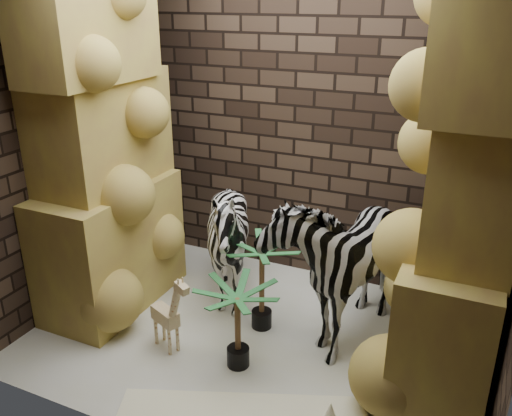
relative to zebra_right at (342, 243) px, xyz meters
The scene contains 11 objects.
floor 1.04m from the zebra_right, 140.45° to the right, with size 3.50×3.50×0.00m, color silver.
wall_back 1.21m from the zebra_right, 124.21° to the left, with size 3.50×3.50×0.00m, color black.
wall_front 1.93m from the zebra_right, 107.76° to the right, with size 3.50×3.50×0.00m, color black.
wall_left 2.45m from the zebra_right, 168.92° to the right, with size 3.00×3.00×0.00m, color black.
rock_pillar_left 2.13m from the zebra_right, 166.99° to the right, with size 0.68×1.30×3.00m, color gold, non-canonical shape.
rock_pillar_right 1.23m from the zebra_right, 27.16° to the right, with size 0.58×1.25×3.00m, color gold, non-canonical shape.
zebra_right is the anchor object (origin of this frame).
zebra_left 1.00m from the zebra_right, behind, with size 1.00×1.23×1.12m, color white.
giraffe_toy 1.47m from the zebra_right, 142.88° to the right, with size 0.38×0.13×0.74m, color beige, non-canonical shape.
palm_front 0.74m from the zebra_right, 153.14° to the right, with size 0.36×0.36×0.79m, color #216A36, non-canonical shape.
palm_back 1.06m from the zebra_right, 122.61° to the right, with size 0.36×0.36×0.68m, color #216A36, non-canonical shape.
Camera 1 is at (1.51, -3.31, 2.62)m, focal length 37.52 mm.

